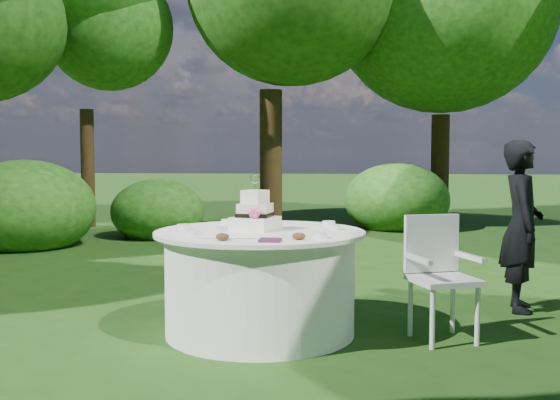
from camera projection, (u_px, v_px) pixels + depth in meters
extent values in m
plane|color=#1B3D10|center=(260.00, 333.00, 4.90)|extent=(80.00, 80.00, 0.00)
cube|color=#461E3B|center=(270.00, 240.00, 4.25)|extent=(0.14, 0.14, 0.02)
ellipsoid|color=white|center=(224.00, 237.00, 4.42)|extent=(0.48, 0.07, 0.01)
imported|color=black|center=(522.00, 226.00, 5.56)|extent=(0.41, 0.57, 1.46)
cylinder|color=white|center=(260.00, 284.00, 4.87)|extent=(1.40, 1.40, 0.74)
cylinder|color=silver|center=(260.00, 233.00, 4.84)|extent=(1.56, 1.56, 0.03)
cube|color=white|center=(255.00, 223.00, 4.89)|extent=(0.38, 0.38, 0.10)
cube|color=beige|center=(255.00, 210.00, 4.88)|extent=(0.26, 0.26, 0.10)
cube|color=white|center=(255.00, 197.00, 4.88)|extent=(0.21, 0.21, 0.10)
cube|color=black|center=(255.00, 215.00, 4.89)|extent=(0.27, 0.27, 0.03)
sphere|color=#D03D77|center=(254.00, 214.00, 4.75)|extent=(0.08, 0.08, 0.08)
cylinder|color=silver|center=(255.00, 187.00, 4.87)|extent=(0.01, 0.01, 0.05)
torus|color=white|center=(255.00, 179.00, 4.87)|extent=(0.07, 0.02, 0.07)
cube|color=silver|center=(444.00, 280.00, 4.66)|extent=(0.55, 0.55, 0.04)
cube|color=white|center=(431.00, 243.00, 4.83)|extent=(0.41, 0.19, 0.43)
cylinder|color=silver|center=(432.00, 319.00, 4.47)|extent=(0.04, 0.04, 0.42)
cylinder|color=silver|center=(477.00, 316.00, 4.56)|extent=(0.04, 0.04, 0.42)
cylinder|color=white|center=(410.00, 308.00, 4.80)|extent=(0.04, 0.04, 0.42)
cylinder|color=white|center=(453.00, 305.00, 4.89)|extent=(0.04, 0.04, 0.42)
cube|color=silver|center=(418.00, 259.00, 4.60)|extent=(0.17, 0.37, 0.04)
cube|color=silver|center=(469.00, 257.00, 4.70)|extent=(0.17, 0.37, 0.04)
cylinder|color=white|center=(193.00, 233.00, 4.52)|extent=(0.10, 0.10, 0.04)
cylinder|color=white|center=(184.00, 227.00, 4.92)|extent=(0.10, 0.10, 0.04)
cylinder|color=white|center=(227.00, 222.00, 5.30)|extent=(0.10, 0.10, 0.04)
cylinder|color=white|center=(329.00, 223.00, 5.17)|extent=(0.10, 0.10, 0.04)
cylinder|color=white|center=(334.00, 227.00, 4.90)|extent=(0.10, 0.10, 0.04)
cylinder|color=white|center=(320.00, 235.00, 4.41)|extent=(0.10, 0.10, 0.04)
ellipsoid|color=#562D16|center=(299.00, 236.00, 4.33)|extent=(0.09, 0.09, 0.05)
ellipsoid|color=#562D16|center=(222.00, 237.00, 4.30)|extent=(0.09, 0.09, 0.05)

